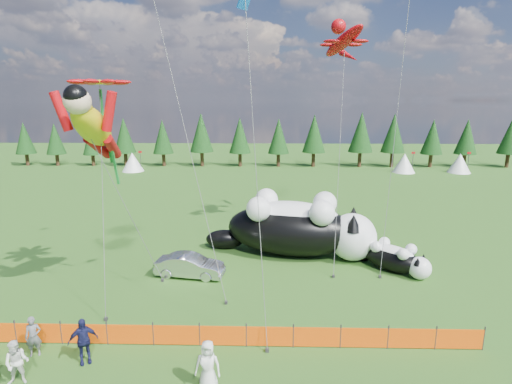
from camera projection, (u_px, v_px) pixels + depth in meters
The scene contains 15 objects.
ground at pixel (229, 310), 20.07m from camera, with size 160.00×160.00×0.00m, color #0C390A.
safety_fence at pixel (223, 336), 17.04m from camera, with size 22.06×0.06×1.10m.
tree_line at pixel (255, 141), 63.02m from camera, with size 90.00×4.00×8.00m, color black, non-canonical shape.
festival_tents at pixel (329, 163), 58.46m from camera, with size 50.00×3.20×2.80m, color white, non-canonical shape.
cat_large at pixel (298, 226), 26.91m from camera, with size 11.63×5.81×4.23m.
cat_small at pixel (395, 258), 24.52m from camera, with size 4.04×3.92×1.81m.
car at pixel (190, 266), 23.82m from camera, with size 1.43×4.11×1.35m, color silver.
spectator_a at pixel (33, 336), 16.37m from camera, with size 0.62×0.41×1.71m, color #5A5A5F.
spectator_b at pixel (17, 363), 14.69m from camera, with size 0.86×0.51×1.76m, color silver.
spectator_c at pixel (83, 341), 15.87m from camera, with size 1.14×0.58×1.94m, color #16183D.
spectator_e at pixel (208, 365), 14.43m from camera, with size 0.94×0.61×1.91m, color silver.
superhero_kite at pixel (92, 126), 18.67m from camera, with size 4.62×5.24×11.48m.
gecko_kite at pixel (344, 41), 28.30m from camera, with size 5.45×11.64×16.61m.
flower_kite at pixel (100, 86), 19.38m from camera, with size 3.83×4.76×11.42m.
diamond_kite_c at pixel (246, 11), 15.82m from camera, with size 1.45×2.87×15.09m.
Camera 1 is at (1.79, -18.19, 10.31)m, focal length 28.00 mm.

